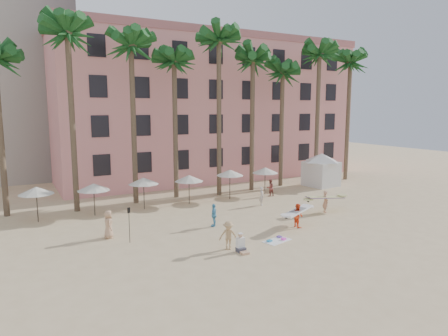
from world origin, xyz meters
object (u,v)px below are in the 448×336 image
object	(u,v)px
cabana	(321,167)
carrier_white	(298,214)
pink_hotel	(204,110)
carrier_yellow	(325,200)

from	to	relation	value
cabana	carrier_white	world-z (taller)	cabana
cabana	carrier_white	xyz separation A→B (m)	(-11.79, -10.74, -1.16)
pink_hotel	cabana	bearing A→B (deg)	-58.88
pink_hotel	carrier_white	size ratio (longest dim) A/B	10.94
pink_hotel	carrier_white	world-z (taller)	pink_hotel
cabana	carrier_yellow	distance (m)	11.38
pink_hotel	cabana	distance (m)	16.01
carrier_yellow	carrier_white	xyz separation A→B (m)	(-4.48, -2.09, -0.10)
cabana	carrier_white	bearing A→B (deg)	-137.67
cabana	carrier_yellow	xyz separation A→B (m)	(-7.32, -8.65, -1.07)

